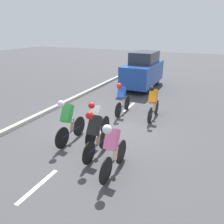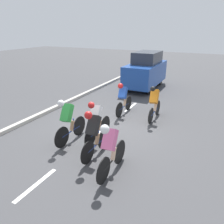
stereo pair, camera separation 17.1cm
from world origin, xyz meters
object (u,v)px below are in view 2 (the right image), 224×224
Objects in this scene: cyclist_blue at (123,98)px; support_car at (146,71)px; cyclist_pink at (110,147)px; cyclist_green at (68,120)px; cyclist_black at (94,132)px; cyclist_white at (96,120)px; cyclist_orange at (154,102)px.

support_car reaches higher than cyclist_blue.
cyclist_green reaches higher than cyclist_pink.
support_car is (0.57, -4.88, 0.35)m from cyclist_blue.
cyclist_pink is 4.38m from cyclist_blue.
cyclist_green is 1.03× the size of cyclist_black.
cyclist_blue is at bearing -79.89° from cyclist_black.
cyclist_green reaches higher than cyclist_blue.
cyclist_white is at bearing -48.90° from cyclist_pink.
cyclist_pink is 0.97× the size of cyclist_blue.
cyclist_pink is 0.98× the size of cyclist_white.
cyclist_white is 1.04× the size of cyclist_black.
cyclist_pink is at bearing 102.68° from support_car.
cyclist_green is 0.42× the size of support_car.
cyclist_pink is at bearing 131.10° from cyclist_white.
cyclist_blue is 3.65m from cyclist_black.
support_car reaches higher than cyclist_black.
cyclist_blue is 4.93m from support_car.
support_car is at bearing -77.32° from cyclist_pink.
cyclist_black is at bearing 161.63° from cyclist_green.
cyclist_white is at bearing -63.71° from cyclist_black.
cyclist_orange is 5.29m from support_car.
cyclist_black is (0.81, -0.54, 0.01)m from cyclist_pink.
cyclist_orange is 0.43× the size of support_car.
cyclist_blue is at bearing -0.15° from cyclist_orange.
cyclist_blue is 1.04× the size of cyclist_black.
cyclist_orange is at bearing 179.85° from cyclist_blue.
cyclist_pink is 0.42× the size of support_car.
cyclist_orange reaches higher than cyclist_white.
cyclist_pink is at bearing 90.39° from cyclist_orange.
cyclist_white is at bearing -149.17° from cyclist_green.
cyclist_green is 0.99× the size of cyclist_white.
cyclist_green is at bearing 57.29° from cyclist_orange.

